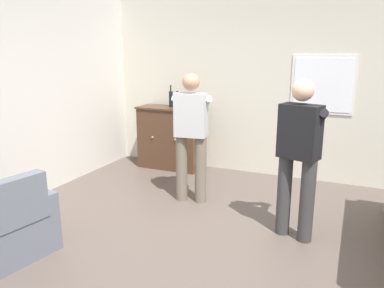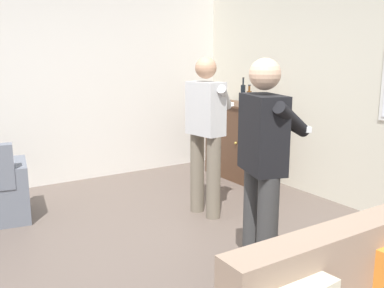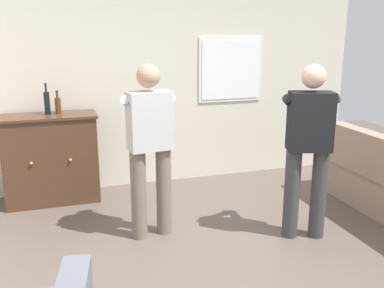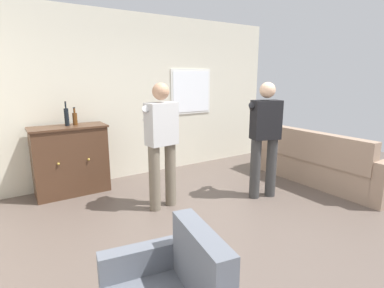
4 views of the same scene
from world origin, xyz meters
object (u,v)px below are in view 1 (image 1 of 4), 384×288
object	(u,v)px
sideboard_cabinet	(170,138)
bottle_wine_green	(171,99)
armchair	(3,231)
person_standing_left	(191,132)
bottle_liquor_amber	(178,101)
person_standing_right	(299,152)

from	to	relation	value
sideboard_cabinet	bottle_wine_green	xyz separation A→B (m)	(0.00, 0.04, 0.66)
bottle_wine_green	armchair	bearing A→B (deg)	-92.08
sideboard_cabinet	bottle_wine_green	bearing A→B (deg)	83.10
armchair	person_standing_left	size ratio (longest dim) A/B	0.58
sideboard_cabinet	bottle_liquor_amber	xyz separation A→B (m)	(0.12, 0.05, 0.62)
bottle_wine_green	person_standing_left	size ratio (longest dim) A/B	0.21
armchair	bottle_liquor_amber	xyz separation A→B (m)	(0.24, 3.31, 0.86)
bottle_liquor_amber	person_standing_left	xyz separation A→B (m)	(0.80, -1.25, -0.21)
sideboard_cabinet	armchair	bearing A→B (deg)	-92.03
bottle_liquor_amber	sideboard_cabinet	bearing A→B (deg)	-158.80
bottle_wine_green	person_standing_right	size ratio (longest dim) A/B	0.21
bottle_wine_green	person_standing_left	xyz separation A→B (m)	(0.92, -1.23, -0.24)
bottle_wine_green	person_standing_left	distance (m)	1.56
bottle_wine_green	bottle_liquor_amber	bearing A→B (deg)	5.56
bottle_wine_green	person_standing_left	bearing A→B (deg)	-53.37
armchair	person_standing_left	world-z (taller)	person_standing_left
bottle_liquor_amber	person_standing_left	bearing A→B (deg)	-57.27
person_standing_right	person_standing_left	bearing A→B (deg)	161.39
bottle_liquor_amber	person_standing_left	world-z (taller)	person_standing_left
person_standing_left	bottle_liquor_amber	bearing A→B (deg)	122.73
sideboard_cabinet	bottle_wine_green	size ratio (longest dim) A/B	3.00
armchair	bottle_wine_green	distance (m)	3.42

